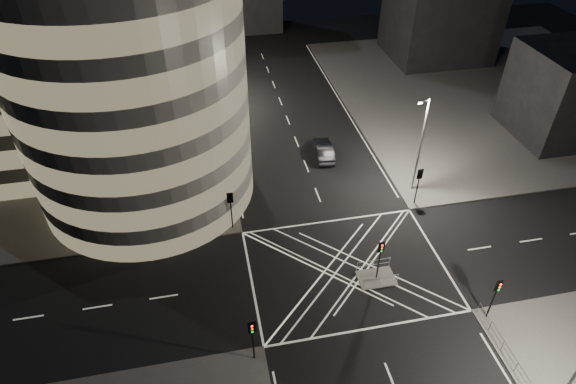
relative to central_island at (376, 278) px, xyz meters
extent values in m
plane|color=black|center=(-2.00, 1.50, -0.07)|extent=(120.00, 120.00, 0.00)
cube|color=#514E4C|center=(-31.00, 28.50, 0.00)|extent=(42.00, 42.00, 0.15)
cube|color=#514E4C|center=(27.00, 28.50, 0.00)|extent=(42.00, 42.00, 0.15)
cube|color=slate|center=(0.00, 0.00, 0.00)|extent=(3.00, 2.00, 0.15)
cylinder|color=gray|center=(-18.00, 15.50, 12.57)|extent=(20.00, 20.00, 25.00)
cube|color=gray|center=(-28.00, 25.50, 12.57)|extent=(20.00, 18.00, 25.00)
cube|color=black|center=(24.00, 41.50, 7.58)|extent=(14.00, 12.00, 15.00)
cube|color=black|center=(28.00, 17.50, 5.08)|extent=(10.00, 10.00, 10.00)
cylinder|color=black|center=(-12.50, 10.50, 1.54)|extent=(0.32, 0.32, 2.93)
ellipsoid|color=black|center=(-12.50, 10.50, 4.13)|extent=(4.08, 4.08, 4.69)
cylinder|color=black|center=(-12.50, 16.50, 1.84)|extent=(0.32, 0.32, 3.53)
ellipsoid|color=black|center=(-12.50, 16.50, 4.78)|extent=(4.26, 4.26, 4.90)
cylinder|color=black|center=(-12.50, 22.50, 1.91)|extent=(0.32, 0.32, 3.66)
ellipsoid|color=black|center=(-12.50, 22.50, 4.91)|extent=(4.26, 4.26, 4.90)
cylinder|color=black|center=(-12.50, 28.50, 1.83)|extent=(0.32, 0.32, 3.52)
ellipsoid|color=black|center=(-12.50, 28.50, 5.17)|extent=(5.73, 5.73, 6.59)
cylinder|color=black|center=(-12.50, 34.50, 1.49)|extent=(0.32, 0.32, 2.82)
ellipsoid|color=black|center=(-12.50, 34.50, 3.96)|extent=(3.87, 3.87, 4.45)
cylinder|color=black|center=(-10.80, 8.30, 1.57)|extent=(0.12, 0.12, 3.00)
cube|color=black|center=(-10.80, 8.30, 3.52)|extent=(0.28, 0.22, 0.90)
cube|color=black|center=(-10.80, 8.30, 3.52)|extent=(0.55, 0.04, 1.10)
cylinder|color=black|center=(-10.80, -5.30, 1.57)|extent=(0.12, 0.12, 3.00)
cube|color=black|center=(-10.80, -5.30, 3.52)|extent=(0.28, 0.22, 0.90)
cube|color=black|center=(-10.80, -5.30, 3.52)|extent=(0.55, 0.04, 1.10)
cylinder|color=black|center=(6.80, 8.30, 1.57)|extent=(0.12, 0.12, 3.00)
cube|color=black|center=(6.80, 8.30, 3.52)|extent=(0.28, 0.22, 0.90)
cube|color=black|center=(6.80, 8.30, 3.52)|extent=(0.55, 0.04, 1.10)
cylinder|color=black|center=(6.80, -5.30, 1.57)|extent=(0.12, 0.12, 3.00)
cube|color=black|center=(6.80, -5.30, 3.52)|extent=(0.28, 0.22, 0.90)
cube|color=black|center=(6.80, -5.30, 3.52)|extent=(0.55, 0.04, 1.10)
cylinder|color=black|center=(0.00, 0.00, 1.57)|extent=(0.12, 0.12, 3.00)
cube|color=black|center=(0.00, 0.00, 3.52)|extent=(0.28, 0.22, 0.90)
cube|color=black|center=(0.00, 0.00, 3.52)|extent=(0.55, 0.04, 1.10)
cylinder|color=slate|center=(-11.50, 13.50, 5.08)|extent=(0.20, 0.20, 10.00)
cylinder|color=slate|center=(-11.05, 13.50, 9.93)|extent=(0.90, 0.10, 0.10)
cube|color=slate|center=(-10.60, 13.50, 9.83)|extent=(0.50, 0.25, 0.18)
cube|color=white|center=(-10.60, 13.50, 9.72)|extent=(0.42, 0.20, 0.05)
cylinder|color=slate|center=(-11.50, 31.50, 5.08)|extent=(0.20, 0.20, 10.00)
cylinder|color=slate|center=(-11.05, 31.50, 9.93)|extent=(0.90, 0.10, 0.10)
cube|color=slate|center=(-10.60, 31.50, 9.83)|extent=(0.50, 0.25, 0.18)
cube|color=white|center=(-10.60, 31.50, 9.72)|extent=(0.42, 0.20, 0.05)
cylinder|color=slate|center=(7.50, 10.50, 5.08)|extent=(0.20, 0.20, 10.00)
cylinder|color=slate|center=(7.05, 10.50, 9.93)|extent=(0.90, 0.10, 0.10)
cube|color=slate|center=(6.60, 10.50, 9.83)|extent=(0.50, 0.25, 0.18)
cube|color=white|center=(6.60, 10.50, 9.72)|extent=(0.42, 0.20, 0.05)
cube|color=slate|center=(6.30, -10.65, 0.62)|extent=(0.06, 11.70, 1.10)
cube|color=slate|center=(0.00, -0.90, 0.62)|extent=(2.80, 0.06, 1.10)
cube|color=slate|center=(0.00, 0.90, 0.62)|extent=(2.80, 0.06, 1.10)
imported|color=black|center=(0.27, 17.97, 0.75)|extent=(2.25, 5.17, 1.65)
camera|label=1|loc=(-12.25, -24.33, 29.88)|focal=30.00mm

